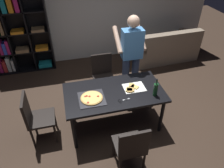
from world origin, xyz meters
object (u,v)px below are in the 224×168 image
couch (164,49)px  wine_bottle (156,89)px  chair_far_side (103,73)px  pepperoni_pizza_on_tray (92,98)px  bookshelf (16,34)px  chair_near_camera (131,146)px  person_serving_pizza (131,54)px  kitchen_scissors (122,100)px  dining_table (114,95)px  chair_left_end (35,116)px

couch → wine_bottle: size_ratio=5.51×
chair_far_side → pepperoni_pizza_on_tray: bearing=-111.1°
pepperoni_pizza_on_tray → bookshelf: bearing=118.6°
wine_bottle → couch: bearing=59.9°
chair_near_camera → person_serving_pizza: size_ratio=0.51×
couch → pepperoni_pizza_on_tray: size_ratio=4.25×
kitchen_scissors → bookshelf: bearing=124.4°
bookshelf → wine_bottle: 3.52m
pepperoni_pizza_on_tray → chair_far_side: bearing=68.9°
dining_table → person_serving_pizza: (0.51, 0.71, 0.33)m
couch → bookshelf: (-3.64, 0.40, 0.64)m
chair_left_end → wine_bottle: bearing=-7.2°
chair_near_camera → pepperoni_pizza_on_tray: (-0.39, 0.84, 0.25)m
dining_table → kitchen_scissors: 0.27m
couch → wine_bottle: (-1.29, -2.23, 0.57)m
chair_far_side → chair_left_end: bearing=-144.7°
couch → pepperoni_pizza_on_tray: couch is taller
chair_near_camera → wine_bottle: wine_bottle is taller
kitchen_scissors → pepperoni_pizza_on_tray: bearing=160.7°
dining_table → wine_bottle: (0.61, -0.24, 0.20)m
chair_far_side → chair_left_end: size_ratio=1.00×
couch → pepperoni_pizza_on_tray: 3.13m
person_serving_pizza → kitchen_scissors: person_serving_pizza is taller
chair_far_side → wine_bottle: wine_bottle is taller
person_serving_pizza → chair_left_end: bearing=-158.8°
chair_left_end → couch: chair_left_end is taller
wine_bottle → chair_near_camera: bearing=-131.9°
bookshelf → kitchen_scissors: (1.80, -2.63, -0.18)m
dining_table → wine_bottle: wine_bottle is taller
chair_far_side → couch: size_ratio=0.52×
pepperoni_pizza_on_tray → couch: bearing=42.1°
person_serving_pizza → kitchen_scissors: bearing=-115.3°
chair_near_camera → bookshelf: size_ratio=0.46×
chair_left_end → pepperoni_pizza_on_tray: bearing=-5.5°
couch → dining_table: bearing=-133.8°
wine_bottle → kitchen_scissors: size_ratio=1.61×
chair_left_end → wine_bottle: size_ratio=2.85×
pepperoni_pizza_on_tray → kitchen_scissors: (0.45, -0.16, -0.01)m
dining_table → person_serving_pizza: person_serving_pizza is taller
dining_table → wine_bottle: bearing=-21.5°
chair_far_side → kitchen_scissors: (0.06, -1.17, 0.24)m
couch → pepperoni_pizza_on_tray: bearing=-137.9°
person_serving_pizza → pepperoni_pizza_on_tray: size_ratio=4.28×
dining_table → couch: 2.78m
bookshelf → kitchen_scissors: bookshelf is taller
bookshelf → wine_bottle: bookshelf is taller
dining_table → pepperoni_pizza_on_tray: pepperoni_pizza_on_tray is taller
dining_table → chair_far_side: (0.00, 0.93, -0.16)m
dining_table → couch: bearing=46.2°
chair_left_end → bookshelf: bearing=100.3°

